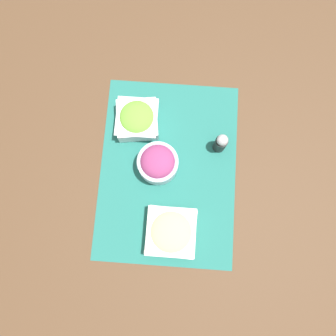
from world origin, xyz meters
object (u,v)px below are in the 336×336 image
at_px(lettuce_bowl, 137,119).
at_px(pepper_shaker, 221,143).
at_px(onion_bowl, 158,163).
at_px(cucumber_bowl, 171,232).

height_order(lettuce_bowl, pepper_shaker, pepper_shaker).
height_order(onion_bowl, cucumber_bowl, onion_bowl).
bearing_deg(pepper_shaker, cucumber_bowl, 154.40).
bearing_deg(onion_bowl, lettuce_bowl, 28.86).
bearing_deg(cucumber_bowl, lettuce_bowl, 20.99).
bearing_deg(lettuce_bowl, onion_bowl, -151.14).
height_order(onion_bowl, lettuce_bowl, onion_bowl).
relative_size(onion_bowl, pepper_shaker, 1.29).
bearing_deg(lettuce_bowl, pepper_shaker, -103.21).
bearing_deg(lettuce_bowl, cucumber_bowl, -159.01).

